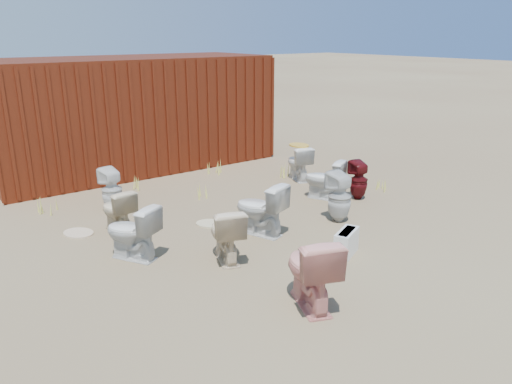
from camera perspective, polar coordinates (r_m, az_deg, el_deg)
ground at (r=7.45m, az=2.76°, el=-5.17°), size 100.00×100.00×0.00m
shipping_container at (r=11.49m, az=-13.96°, el=8.76°), size 6.00×2.40×2.40m
toilet_front_a at (r=6.83m, az=-14.00°, el=-4.48°), size 0.74×0.86×0.76m
toilet_front_pink at (r=5.55m, az=6.27°, el=-8.86°), size 0.75×0.96×0.86m
toilet_front_c at (r=7.41m, az=0.47°, el=-1.93°), size 0.69×0.90×0.81m
toilet_front_maroon at (r=9.20m, az=11.66°, el=1.34°), size 0.38×0.38×0.71m
toilet_front_e at (r=9.11m, az=7.81°, el=1.44°), size 0.68×0.82×0.73m
toilet_back_a at (r=8.71m, az=-16.15°, el=0.21°), size 0.39×0.40×0.76m
toilet_back_beige_left at (r=7.81m, az=-15.55°, el=-2.07°), size 0.44×0.70×0.68m
toilet_back_beige_right at (r=6.61m, az=-3.45°, el=-4.74°), size 0.65×0.84×0.75m
toilet_back_yellowlid at (r=10.24m, az=4.88°, el=3.34°), size 0.59×0.79×0.71m
toilet_back_e at (r=8.03m, az=9.53°, el=-0.57°), size 0.38×0.39×0.82m
yellow_lid at (r=10.16m, az=4.94°, el=5.35°), size 0.36×0.45×0.02m
loose_tank at (r=6.92m, az=10.28°, el=-5.74°), size 0.54×0.39×0.35m
loose_lid_near at (r=8.02m, az=-19.63°, el=-4.44°), size 0.55×0.61×0.02m
loose_lid_far at (r=7.95m, az=-5.22°, el=-3.62°), size 0.58×0.59×0.02m
weed_clump_a at (r=9.05m, az=-22.79°, el=-1.30°), size 0.36×0.36×0.32m
weed_clump_b at (r=9.23m, az=-6.06°, el=0.19°), size 0.32×0.32×0.26m
weed_clump_c at (r=10.53m, az=2.75°, el=2.61°), size 0.36×0.36×0.30m
weed_clump_d at (r=9.90m, az=-13.73°, el=0.96°), size 0.30×0.30×0.25m
weed_clump_e at (r=10.71m, az=-4.62°, el=2.79°), size 0.34×0.34×0.28m
weed_clump_f at (r=9.93m, az=14.37°, el=0.89°), size 0.28×0.28×0.22m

